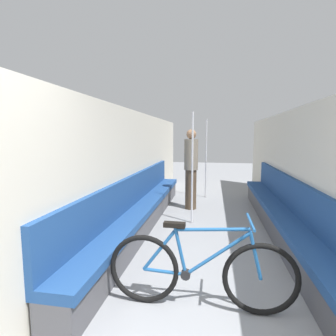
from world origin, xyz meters
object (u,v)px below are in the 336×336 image
grab_pole_far (206,160)px  passenger_standing (191,168)px  bicycle (200,272)px  grab_pole_near (192,170)px  bench_seat_row_right (283,217)px  bench_seat_row_left (142,210)px

grab_pole_far → passenger_standing: grab_pole_far is taller
bicycle → grab_pole_far: 4.61m
grab_pole_near → passenger_standing: (-0.11, 0.95, -0.08)m
bench_seat_row_right → grab_pole_far: 2.94m
grab_pole_near → passenger_standing: 0.96m
bench_seat_row_right → bicycle: (-1.21, -2.03, 0.05)m
bicycle → grab_pole_far: (-0.09, 4.57, 0.63)m
bench_seat_row_right → grab_pole_near: 1.69m
passenger_standing → bench_seat_row_left: bearing=-64.8°
grab_pole_near → grab_pole_far: size_ratio=1.00×
bench_seat_row_right → bicycle: bench_seat_row_right is taller
bench_seat_row_left → grab_pole_near: 1.16m
grab_pole_near → grab_pole_far: same height
passenger_standing → bicycle: bearing=-29.8°
bench_seat_row_left → bench_seat_row_right: 2.33m
bench_seat_row_left → passenger_standing: (0.74, 1.36, 0.60)m
bench_seat_row_left → passenger_standing: passenger_standing is taller
grab_pole_near → grab_pole_far: (0.18, 2.13, 0.00)m
passenger_standing → grab_pole_near: bearing=-30.0°
bicycle → grab_pole_near: size_ratio=0.86×
grab_pole_far → bench_seat_row_left: bearing=-112.0°
bench_seat_row_left → bicycle: 2.32m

